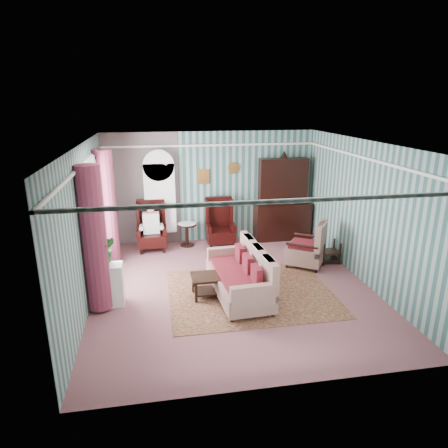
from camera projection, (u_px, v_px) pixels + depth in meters
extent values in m
plane|color=#824C51|center=(233.00, 287.00, 8.15)|extent=(6.00, 6.00, 0.00)
cube|color=#35615E|center=(211.00, 187.00, 10.54)|extent=(5.50, 0.02, 2.90)
cube|color=#35615E|center=(281.00, 289.00, 4.90)|extent=(5.50, 0.02, 2.90)
cube|color=#35615E|center=(85.00, 227.00, 7.26)|extent=(0.02, 6.00, 2.90)
cube|color=#35615E|center=(365.00, 213.00, 8.17)|extent=(0.02, 6.00, 2.90)
cube|color=white|center=(234.00, 144.00, 7.28)|extent=(5.50, 6.00, 0.02)
cube|color=#984D69|center=(142.00, 190.00, 10.23)|extent=(1.90, 0.01, 2.90)
cube|color=white|center=(234.00, 163.00, 7.39)|extent=(5.50, 6.00, 0.05)
cube|color=white|center=(91.00, 213.00, 7.80)|extent=(0.04, 1.50, 1.90)
cylinder|color=#823045|center=(94.00, 240.00, 6.90)|extent=(0.44, 0.44, 2.60)
cylinder|color=#823045|center=(106.00, 208.00, 8.88)|extent=(0.44, 0.44, 2.60)
cube|color=#CB7E36|center=(204.00, 176.00, 10.39)|extent=(0.30, 0.03, 0.38)
cube|color=white|center=(160.00, 203.00, 10.26)|extent=(0.80, 0.28, 2.24)
cube|color=black|center=(283.00, 197.00, 10.67)|extent=(1.50, 0.56, 2.36)
cube|color=black|center=(151.00, 226.00, 10.00)|extent=(0.76, 0.80, 1.25)
cube|color=black|center=(220.00, 223.00, 10.29)|extent=(0.76, 0.80, 1.25)
cylinder|color=black|center=(187.00, 235.00, 10.39)|extent=(0.50, 0.50, 0.60)
cube|color=black|center=(329.00, 252.00, 9.32)|extent=(0.45, 0.38, 0.54)
cube|color=white|center=(108.00, 285.00, 7.35)|extent=(0.55, 0.35, 0.80)
cube|color=#4F1A1B|center=(250.00, 293.00, 7.92)|extent=(3.20, 2.60, 0.01)
cube|color=beige|center=(239.00, 272.00, 7.65)|extent=(1.06, 2.07, 1.00)
cube|color=beige|center=(306.00, 244.00, 9.09)|extent=(1.14, 1.16, 1.03)
cube|color=black|center=(216.00, 285.00, 7.75)|extent=(0.95, 0.55, 0.43)
imported|color=#214B17|center=(98.00, 256.00, 7.01)|extent=(0.51, 0.47, 0.47)
imported|color=#255019|center=(108.00, 249.00, 7.30)|extent=(0.28, 0.23, 0.49)
imported|color=#265219|center=(104.00, 255.00, 7.23)|extent=(0.21, 0.21, 0.34)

